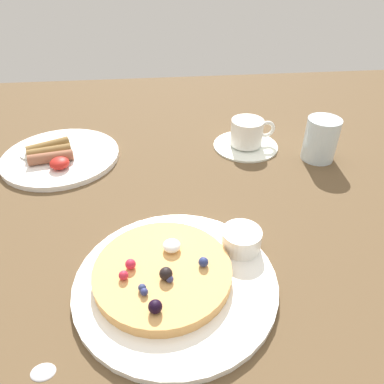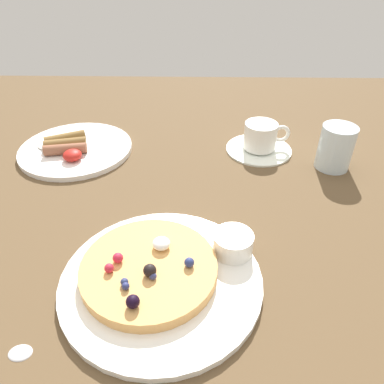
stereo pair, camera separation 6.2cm
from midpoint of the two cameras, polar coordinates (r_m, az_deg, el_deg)
name	(u,v)px [view 2 (the right image)]	position (r cm, az deg, el deg)	size (l,w,h in cm)	color
ground_plane	(174,215)	(65.43, -0.18, -3.75)	(182.61, 140.58, 3.00)	brown
pancake_plate	(161,280)	(52.19, -1.36, -13.78)	(28.12, 28.12, 1.08)	white
pancake_with_berries	(149,269)	(51.62, -3.31, -12.06)	(19.11, 19.11, 3.52)	#E2A35A
syrup_ramekin	(233,243)	(54.74, 9.70, -8.05)	(5.93, 5.93, 3.26)	white
breakfast_plate	(76,149)	(84.23, -15.73, 6.43)	(24.54, 24.54, 1.12)	white
fried_breakfast	(64,145)	(83.16, -17.39, 6.94)	(11.94, 12.14, 2.44)	#8E573E
coffee_saucer	(259,149)	(83.55, 12.52, 6.59)	(14.51, 14.51, 0.83)	white
coffee_cup	(261,135)	(82.05, 12.95, 8.62)	(10.11, 7.12, 5.66)	white
teaspoon	(19,377)	(47.78, -21.83, -25.48)	(6.50, 13.38, 0.60)	silver
water_glass	(336,147)	(80.28, 23.68, 6.35)	(6.88, 6.88, 9.08)	silver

